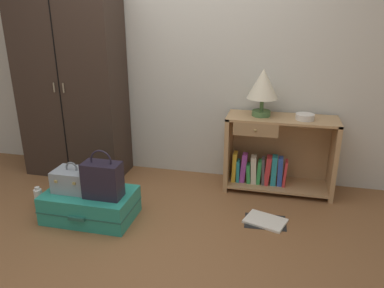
# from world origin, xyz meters

# --- Properties ---
(ground_plane) EXTENTS (9.00, 9.00, 0.00)m
(ground_plane) POSITION_xyz_m (0.00, 0.00, 0.00)
(ground_plane) COLOR brown
(back_wall) EXTENTS (6.40, 0.10, 2.60)m
(back_wall) POSITION_xyz_m (0.00, 1.50, 1.30)
(back_wall) COLOR beige
(back_wall) RESTS_ON ground_plane
(wardrobe) EXTENTS (1.03, 0.47, 1.92)m
(wardrobe) POSITION_xyz_m (-1.10, 1.20, 0.96)
(wardrobe) COLOR #33261E
(wardrobe) RESTS_ON ground_plane
(bookshelf) EXTENTS (1.01, 0.39, 0.73)m
(bookshelf) POSITION_xyz_m (0.96, 1.25, 0.35)
(bookshelf) COLOR tan
(bookshelf) RESTS_ON ground_plane
(table_lamp) EXTENTS (0.29, 0.29, 0.43)m
(table_lamp) POSITION_xyz_m (0.80, 1.24, 1.01)
(table_lamp) COLOR #4C7542
(table_lamp) RESTS_ON bookshelf
(bowl) EXTENTS (0.17, 0.17, 0.05)m
(bowl) POSITION_xyz_m (1.19, 1.20, 0.76)
(bowl) COLOR silver
(bowl) RESTS_ON bookshelf
(suitcase_large) EXTENTS (0.74, 0.47, 0.24)m
(suitcase_large) POSITION_xyz_m (-0.52, 0.33, 0.12)
(suitcase_large) COLOR teal
(suitcase_large) RESTS_ON ground_plane
(train_case) EXTENTS (0.30, 0.24, 0.25)m
(train_case) POSITION_xyz_m (-0.66, 0.34, 0.33)
(train_case) COLOR #8E99A3
(train_case) RESTS_ON suitcase_large
(handbag) EXTENTS (0.30, 0.16, 0.40)m
(handbag) POSITION_xyz_m (-0.36, 0.29, 0.39)
(handbag) COLOR #231E2D
(handbag) RESTS_ON suitcase_large
(bottle) EXTENTS (0.07, 0.07, 0.21)m
(bottle) POSITION_xyz_m (-1.04, 0.37, 0.10)
(bottle) COLOR white
(bottle) RESTS_ON ground_plane
(open_book_on_floor) EXTENTS (0.38, 0.32, 0.02)m
(open_book_on_floor) POSITION_xyz_m (0.92, 0.60, 0.01)
(open_book_on_floor) COLOR white
(open_book_on_floor) RESTS_ON ground_plane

